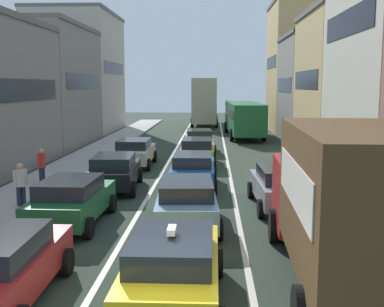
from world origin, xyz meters
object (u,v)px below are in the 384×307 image
Objects in this scene: sedan_left_lane_third at (114,171)px; coupe_centre_lane_fourth at (197,151)px; wagon_left_lane_second at (72,200)px; taxi_centre_lane_front at (173,267)px; sedan_left_lane_fourth at (134,152)px; sedan_right_lane_behind_truck at (282,186)px; pedestrian_near_kerb at (42,165)px; bus_mid_queue_primary at (244,116)px; hatchback_centre_lane_third at (193,169)px; removalist_box_truck at (345,199)px; sedan_centre_lane_second at (187,201)px; pedestrian_mid_sidewalk at (21,183)px; sedan_centre_lane_fifth at (199,140)px; bus_far_queue_secondary at (205,99)px.

sedan_left_lane_third and coupe_centre_lane_fourth have the same top height.
taxi_centre_lane_front is at bearing -145.18° from wagon_left_lane_second.
sedan_left_lane_fourth is 0.99× the size of sedan_right_lane_behind_truck.
sedan_left_lane_fourth is at bearing -112.22° from pedestrian_near_kerb.
wagon_left_lane_second is at bearing 33.65° from taxi_centre_lane_front.
sedan_right_lane_behind_truck is (6.62, -2.75, 0.00)m from sedan_left_lane_third.
bus_mid_queue_primary reaches higher than sedan_left_lane_third.
sedan_right_lane_behind_truck is at bearing -142.47° from sedan_left_lane_fourth.
wagon_left_lane_second is 2.62× the size of pedestrian_near_kerb.
hatchback_centre_lane_third is at bearing -84.02° from sedan_left_lane_third.
removalist_box_truck is 5.87m from sedan_centre_lane_second.
sedan_left_lane_third is 7.20m from coupe_centre_lane_fourth.
taxi_centre_lane_front and pedestrian_near_kerb have the same top height.
removalist_box_truck is 1.81× the size of hatchback_centre_lane_third.
hatchback_centre_lane_third is 7.13m from pedestrian_mid_sidewalk.
pedestrian_near_kerb reaches higher than hatchback_centre_lane_third.
sedan_centre_lane_second and wagon_left_lane_second have the same top height.
sedan_left_lane_third is 12.26m from sedan_centre_lane_fifth.
removalist_box_truck is 1.81× the size of coupe_centre_lane_fourth.
coupe_centre_lane_fourth is 9.74m from sedan_right_lane_behind_truck.
taxi_centre_lane_front is 0.41× the size of bus_mid_queue_primary.
wagon_left_lane_second is 11.13m from sedan_left_lane_fourth.
wagon_left_lane_second is at bearing 0.16° from pedestrian_mid_sidewalk.
wagon_left_lane_second is (-7.29, 4.49, -1.18)m from removalist_box_truck.
sedan_centre_lane_second is 1.01× the size of wagon_left_lane_second.
sedan_right_lane_behind_truck is at bearing -160.14° from coupe_centre_lane_fourth.
taxi_centre_lane_front is at bearing 171.80° from bus_mid_queue_primary.
sedan_right_lane_behind_truck is (3.27, 7.99, -0.00)m from taxi_centre_lane_front.
sedan_centre_lane_fifth is (-0.11, 22.56, -0.00)m from taxi_centre_lane_front.
taxi_centre_lane_front is 11.26m from hatchback_centre_lane_third.
removalist_box_truck is 4.69× the size of pedestrian_mid_sidewalk.
sedan_left_lane_third is 2.65× the size of pedestrian_near_kerb.
pedestrian_near_kerb is at bearing 89.54° from hatchback_centre_lane_third.
sedan_centre_lane_second is 1.00× the size of sedan_right_lane_behind_truck.
removalist_box_truck is at bearing 4.55° from pedestrian_mid_sidewalk.
hatchback_centre_lane_third is 0.41× the size of bus_mid_queue_primary.
coupe_centre_lane_fourth is at bearing -129.93° from pedestrian_near_kerb.
sedan_right_lane_behind_truck is at bearing 177.55° from bus_mid_queue_primary.
sedan_right_lane_behind_truck is at bearing -21.97° from taxi_centre_lane_front.
bus_far_queue_secondary is 6.33× the size of pedestrian_near_kerb.
sedan_left_lane_third is at bearing 65.16° from sedan_right_lane_behind_truck.
sedan_centre_lane_second and sedan_right_lane_behind_truck have the same top height.
taxi_centre_lane_front is 1.00× the size of sedan_left_lane_fourth.
pedestrian_mid_sidewalk reaches higher than wagon_left_lane_second.
taxi_centre_lane_front is 32.13m from bus_mid_queue_primary.
sedan_right_lane_behind_truck is 36.28m from bus_far_queue_secondary.
coupe_centre_lane_fourth is 2.59× the size of pedestrian_mid_sidewalk.
pedestrian_near_kerb is (-10.29, 10.25, -1.03)m from removalist_box_truck.
sedan_centre_lane_second is 2.64× the size of pedestrian_mid_sidewalk.
bus_far_queue_secondary reaches higher than sedan_left_lane_third.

